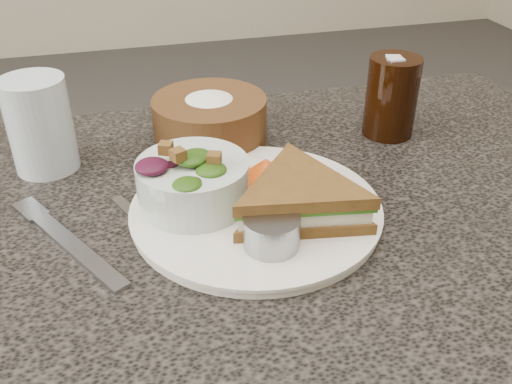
{
  "coord_description": "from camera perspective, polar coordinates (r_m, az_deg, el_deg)",
  "views": [
    {
      "loc": [
        -0.13,
        -0.49,
        1.11
      ],
      "look_at": [
        0.0,
        0.02,
        0.78
      ],
      "focal_mm": 40.0,
      "sensor_mm": 36.0,
      "label": 1
    }
  ],
  "objects": [
    {
      "name": "dinner_plate",
      "position": [
        0.64,
        0.0,
        -1.83
      ],
      "size": [
        0.28,
        0.28,
        0.01
      ],
      "primitive_type": "cylinder",
      "color": "silver",
      "rests_on": "dining_table"
    },
    {
      "name": "sandwich",
      "position": [
        0.61,
        4.39,
        -0.68
      ],
      "size": [
        0.2,
        0.2,
        0.05
      ],
      "primitive_type": null,
      "rotation": [
        0.0,
        0.0,
        -0.16
      ],
      "color": "brown",
      "rests_on": "dinner_plate"
    },
    {
      "name": "salad_bowl",
      "position": [
        0.62,
        -6.34,
        1.66
      ],
      "size": [
        0.14,
        0.14,
        0.07
      ],
      "primitive_type": null,
      "rotation": [
        0.0,
        0.0,
        -0.13
      ],
      "color": "#B9C6BF",
      "rests_on": "dinner_plate"
    },
    {
      "name": "dressing_ramekin",
      "position": [
        0.56,
        1.56,
        -4.02
      ],
      "size": [
        0.07,
        0.07,
        0.03
      ],
      "primitive_type": "cylinder",
      "rotation": [
        0.0,
        0.0,
        0.18
      ],
      "color": "gray",
      "rests_on": "dinner_plate"
    },
    {
      "name": "orange_wedge",
      "position": [
        0.67,
        0.99,
        2.26
      ],
      "size": [
        0.1,
        0.1,
        0.03
      ],
      "primitive_type": "cone",
      "rotation": [
        0.0,
        0.0,
        0.64
      ],
      "color": "#F95510",
      "rests_on": "dinner_plate"
    },
    {
      "name": "fork",
      "position": [
        0.62,
        -17.87,
        -5.13
      ],
      "size": [
        0.11,
        0.17,
        0.01
      ],
      "primitive_type": "cube",
      "rotation": [
        0.0,
        0.0,
        0.51
      ],
      "color": "#94969B",
      "rests_on": "dining_table"
    },
    {
      "name": "knife",
      "position": [
        0.61,
        -10.01,
        -4.35
      ],
      "size": [
        0.08,
        0.18,
        0.0
      ],
      "primitive_type": "cube",
      "rotation": [
        0.0,
        0.0,
        0.39
      ],
      "color": "#999A9E",
      "rests_on": "dining_table"
    },
    {
      "name": "bread_basket",
      "position": [
        0.78,
        -4.66,
        7.89
      ],
      "size": [
        0.16,
        0.16,
        0.09
      ],
      "primitive_type": null,
      "rotation": [
        0.0,
        0.0,
        -0.04
      ],
      "color": "#4B311A",
      "rests_on": "dining_table"
    },
    {
      "name": "cola_glass",
      "position": [
        0.81,
        13.45,
        9.64
      ],
      "size": [
        0.09,
        0.09,
        0.12
      ],
      "primitive_type": null,
      "rotation": [
        0.0,
        0.0,
        0.34
      ],
      "color": "black",
      "rests_on": "dining_table"
    },
    {
      "name": "water_glass",
      "position": [
        0.75,
        -20.8,
        6.3
      ],
      "size": [
        0.1,
        0.1,
        0.12
      ],
      "primitive_type": "cylinder",
      "rotation": [
        0.0,
        0.0,
        -0.25
      ],
      "color": "silver",
      "rests_on": "dining_table"
    }
  ]
}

